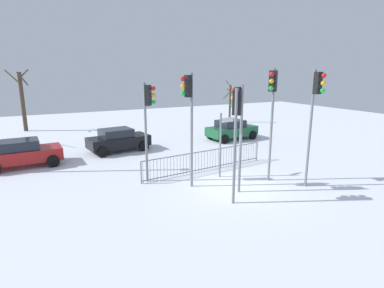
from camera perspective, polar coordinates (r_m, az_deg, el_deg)
ground_plane at (r=13.98m, az=8.03°, el=-7.89°), size 60.00×60.00×0.00m
traffic_light_foreground_right at (r=13.93m, az=-8.07°, el=6.15°), size 0.48×0.45×4.53m
traffic_light_mid_left at (r=11.62m, az=8.18°, el=4.38°), size 0.47×0.47×4.43m
traffic_light_rear_left at (r=13.99m, az=21.76°, el=7.01°), size 0.35×0.57×5.09m
traffic_light_rear_right at (r=13.05m, az=-0.60°, el=7.15°), size 0.57×0.33×4.96m
traffic_light_foreground_left at (r=14.22m, az=14.53°, el=7.76°), size 0.50×0.43×5.15m
traffic_light_mid_right at (r=12.74m, az=8.55°, el=5.37°), size 0.39×0.54×4.50m
direction_sign_post at (r=14.79m, az=5.42°, el=0.43°), size 0.79×0.15×3.12m
pedestrian_guard_railing at (r=15.94m, az=2.56°, el=-3.00°), size 7.21×0.82×1.07m
car_green_far at (r=23.44m, az=7.26°, el=2.70°), size 3.95×2.24×1.47m
car_black_mid at (r=20.31m, az=-13.45°, el=0.81°), size 4.00×2.35×1.47m
car_red_near at (r=18.84m, az=-28.77°, el=-1.44°), size 3.89×2.10×1.47m
bare_tree_left at (r=29.98m, az=-28.78°, el=7.16°), size 1.81×1.80×5.19m
bare_tree_centre at (r=31.09m, az=6.98°, el=7.53°), size 1.00×1.24×4.18m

